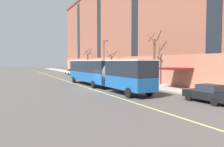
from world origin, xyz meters
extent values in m
plane|color=#4C4947|center=(0.00, 0.00, 0.00)|extent=(260.00, 260.00, 0.00)
cube|color=#9E9B93|center=(9.02, 3.00, 0.07)|extent=(4.06, 160.00, 0.15)
cube|color=#935642|center=(17.05, 0.00, 11.48)|extent=(12.00, 110.00, 22.96)
cube|color=#B67058|center=(10.98, 0.00, 2.20)|extent=(0.14, 110.00, 4.40)
cube|color=maroon|center=(9.45, -3.96, 2.60)|extent=(3.20, 3.40, 0.24)
cube|color=#1E232B|center=(11.00, 8.25, 12.63)|extent=(0.10, 2.00, 17.45)
cube|color=#1E232B|center=(11.00, 24.75, 12.63)|extent=(0.10, 2.00, 17.45)
cube|color=#1E232B|center=(11.00, 41.25, 12.63)|extent=(0.10, 2.00, 17.45)
cube|color=#19569E|center=(1.54, 5.09, 1.29)|extent=(2.88, 12.45, 1.34)
cube|color=black|center=(1.54, 5.09, 2.77)|extent=(2.89, 12.45, 1.63)
cube|color=silver|center=(1.54, 5.09, 3.65)|extent=(2.91, 12.45, 0.12)
cube|color=#19232D|center=(1.32, 11.30, 2.61)|extent=(2.25, 0.16, 1.22)
cube|color=orange|center=(1.32, 11.31, 3.41)|extent=(1.71, 0.12, 0.28)
cube|color=black|center=(1.32, 11.32, 0.72)|extent=(2.40, 0.20, 0.24)
cube|color=white|center=(0.46, 11.29, 0.97)|extent=(0.28, 0.07, 0.18)
cube|color=white|center=(2.17, 11.35, 0.97)|extent=(0.28, 0.07, 0.18)
cylinder|color=#595651|center=(1.77, -1.59, 2.10)|extent=(2.36, 1.08, 2.32)
cube|color=#19569E|center=(1.90, -5.38, 1.29)|extent=(2.68, 6.66, 1.34)
cube|color=black|center=(1.90, -5.38, 2.77)|extent=(2.69, 6.66, 1.63)
cube|color=silver|center=(1.90, -5.38, 3.65)|extent=(2.70, 6.66, 0.12)
cylinder|color=black|center=(0.16, 9.38, 0.50)|extent=(0.34, 1.01, 1.00)
cylinder|color=black|center=(2.61, 9.46, 0.50)|extent=(0.34, 1.01, 1.00)
cylinder|color=black|center=(0.44, 1.34, 0.50)|extent=(0.34, 1.01, 1.00)
cylinder|color=black|center=(2.89, 1.43, 0.50)|extent=(0.34, 1.01, 1.00)
cylinder|color=black|center=(0.75, -7.23, 0.50)|extent=(0.34, 1.01, 1.00)
cylinder|color=black|center=(3.19, -7.14, 0.50)|extent=(0.34, 1.01, 1.00)
cube|color=#B7B7BC|center=(5.77, 16.18, 0.64)|extent=(1.73, 4.70, 0.64)
cube|color=#232D38|center=(5.77, 15.95, 1.24)|extent=(1.51, 2.12, 0.56)
cube|color=#B7B7BC|center=(5.77, 15.95, 1.54)|extent=(1.48, 2.02, 0.04)
cylinder|color=black|center=(4.92, 17.64, 0.32)|extent=(0.22, 0.64, 0.64)
cylinder|color=black|center=(6.60, 17.64, 0.32)|extent=(0.22, 0.64, 0.64)
cylinder|color=black|center=(4.93, 14.72, 0.32)|extent=(0.22, 0.64, 0.64)
cylinder|color=black|center=(6.61, 14.73, 0.32)|extent=(0.22, 0.64, 0.64)
cube|color=#B21E19|center=(5.73, 8.12, 0.64)|extent=(1.72, 4.53, 0.64)
cube|color=#232D38|center=(5.73, 7.90, 1.24)|extent=(1.51, 2.04, 0.56)
cube|color=#B21E19|center=(5.73, 7.90, 1.54)|extent=(1.47, 1.95, 0.04)
cylinder|color=black|center=(4.90, 9.53, 0.32)|extent=(0.22, 0.64, 0.64)
cylinder|color=black|center=(6.57, 9.52, 0.32)|extent=(0.22, 0.64, 0.64)
cylinder|color=black|center=(4.89, 6.73, 0.32)|extent=(0.22, 0.64, 0.64)
cylinder|color=black|center=(6.56, 6.72, 0.32)|extent=(0.22, 0.64, 0.64)
cube|color=black|center=(5.75, -12.13, 0.64)|extent=(1.88, 4.30, 0.64)
cube|color=#232D38|center=(5.75, -12.34, 1.24)|extent=(1.61, 1.96, 0.56)
cube|color=black|center=(5.75, -12.34, 1.54)|extent=(1.57, 1.87, 0.04)
cylinder|color=black|center=(4.85, -10.83, 0.32)|extent=(0.24, 0.65, 0.64)
cylinder|color=black|center=(6.59, -10.79, 0.32)|extent=(0.24, 0.65, 0.64)
cylinder|color=black|center=(4.91, -13.47, 0.32)|extent=(0.24, 0.65, 0.64)
cube|color=navy|center=(5.93, -0.98, 0.64)|extent=(1.86, 4.58, 0.64)
cube|color=#232D38|center=(5.93, -1.21, 1.24)|extent=(1.62, 2.07, 0.56)
cube|color=navy|center=(5.93, -1.21, 1.54)|extent=(1.59, 1.98, 0.04)
cylinder|color=black|center=(5.03, 0.43, 0.32)|extent=(0.22, 0.64, 0.64)
cylinder|color=black|center=(6.82, 0.44, 0.32)|extent=(0.22, 0.64, 0.64)
cylinder|color=black|center=(5.05, -2.40, 0.32)|extent=(0.22, 0.64, 0.64)
cylinder|color=black|center=(6.84, -2.39, 0.32)|extent=(0.22, 0.64, 0.64)
cube|color=silver|center=(5.67, 31.63, 0.64)|extent=(1.84, 4.45, 0.64)
cube|color=#232D38|center=(5.67, 31.41, 1.24)|extent=(1.57, 2.02, 0.56)
cube|color=silver|center=(5.67, 31.41, 1.54)|extent=(1.54, 1.93, 0.04)
cylinder|color=black|center=(4.79, 32.97, 0.32)|extent=(0.24, 0.65, 0.64)
cylinder|color=black|center=(6.49, 33.01, 0.32)|extent=(0.24, 0.65, 0.64)
cylinder|color=black|center=(4.85, 30.24, 0.32)|extent=(0.24, 0.65, 0.64)
cylinder|color=black|center=(6.55, 30.28, 0.32)|extent=(0.24, 0.65, 0.64)
cube|color=navy|center=(5.69, 24.96, 0.64)|extent=(1.82, 4.67, 0.64)
cube|color=#232D38|center=(5.68, 24.72, 1.24)|extent=(1.57, 2.11, 0.56)
cube|color=navy|center=(5.68, 24.72, 1.54)|extent=(1.53, 2.02, 0.04)
cylinder|color=black|center=(4.85, 26.41, 0.32)|extent=(0.23, 0.64, 0.64)
cylinder|color=black|center=(6.57, 26.38, 0.32)|extent=(0.23, 0.64, 0.64)
cylinder|color=black|center=(4.81, 23.53, 0.32)|extent=(0.23, 0.64, 0.64)
cylinder|color=black|center=(6.52, 23.50, 0.32)|extent=(0.23, 0.64, 0.64)
cylinder|color=brown|center=(9.24, 0.09, 3.40)|extent=(0.30, 0.30, 6.50)
cylinder|color=brown|center=(9.93, -0.03, 7.16)|extent=(0.37, 1.50, 1.51)
cylinder|color=brown|center=(9.13, 0.61, 7.02)|extent=(1.18, 0.37, 1.24)
cylinder|color=brown|center=(8.53, 0.08, 6.89)|extent=(0.16, 1.50, 1.00)
cylinder|color=brown|center=(9.24, 14.01, 2.40)|extent=(0.34, 0.34, 4.51)
cylinder|color=brown|center=(10.01, 14.01, 5.02)|extent=(0.15, 1.63, 1.24)
cylinder|color=brown|center=(9.36, 14.64, 4.80)|extent=(1.36, 0.41, 0.82)
cylinder|color=brown|center=(8.51, 14.05, 5.09)|extent=(0.24, 1.56, 1.39)
cylinder|color=brown|center=(9.24, 27.94, 2.83)|extent=(0.35, 0.35, 5.36)
cylinder|color=brown|center=(9.97, 27.99, 6.12)|extent=(0.26, 1.58, 1.73)
cylinder|color=brown|center=(9.26, 28.63, 6.04)|extent=(1.49, 0.19, 1.57)
cylinder|color=brown|center=(8.62, 27.83, 5.74)|extent=(0.40, 1.36, 0.99)
cylinder|color=brown|center=(9.15, 27.24, 5.75)|extent=(1.50, 0.35, 1.02)
cylinder|color=#2D2D30|center=(7.59, 13.99, 3.87)|extent=(0.16, 0.16, 7.43)
cylinder|color=#2D2D30|center=(7.59, 13.44, 7.48)|extent=(0.10, 1.10, 0.10)
cube|color=#3D3D3F|center=(7.59, 12.89, 7.43)|extent=(0.36, 0.60, 0.20)
cube|color=#E0D66B|center=(-0.03, 3.00, 0.00)|extent=(0.16, 140.00, 0.01)
camera|label=1|loc=(-9.83, -25.18, 3.53)|focal=35.00mm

